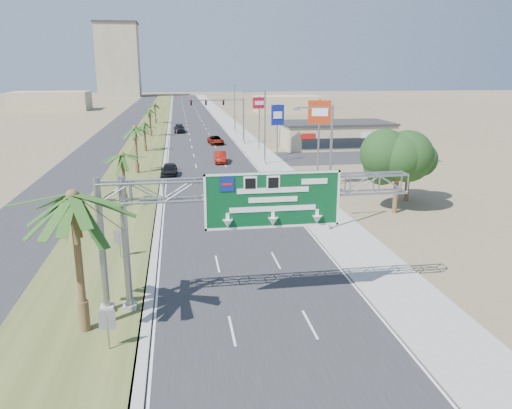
{
  "coord_description": "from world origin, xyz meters",
  "views": [
    {
      "loc": [
        -4.29,
        -15.3,
        12.54
      ],
      "look_at": [
        0.53,
        15.39,
        4.2
      ],
      "focal_mm": 35.0,
      "sensor_mm": 36.0,
      "label": 1
    }
  ],
  "objects_px": {
    "store_building": "(335,135)",
    "pole_sign_red_far": "(259,107)",
    "car_left_lane": "(169,170)",
    "pole_sign_blue": "(278,117)",
    "signal_mast": "(232,117)",
    "car_mid_lane": "(220,157)",
    "pole_sign_red_near": "(319,118)",
    "car_right_lane": "(216,140)",
    "palm_near": "(72,197)",
    "car_far": "(179,129)",
    "sign_gantry": "(242,198)"
  },
  "relations": [
    {
      "from": "car_left_lane",
      "to": "pole_sign_red_far",
      "type": "height_order",
      "value": "pole_sign_red_far"
    },
    {
      "from": "car_left_lane",
      "to": "pole_sign_blue",
      "type": "bearing_deg",
      "value": 41.82
    },
    {
      "from": "signal_mast",
      "to": "car_mid_lane",
      "type": "distance_m",
      "value": 18.56
    },
    {
      "from": "store_building",
      "to": "car_far",
      "type": "xyz_separation_m",
      "value": [
        -25.92,
        25.18,
        -1.2
      ]
    },
    {
      "from": "car_left_lane",
      "to": "pole_sign_blue",
      "type": "height_order",
      "value": "pole_sign_blue"
    },
    {
      "from": "sign_gantry",
      "to": "car_right_lane",
      "type": "distance_m",
      "value": 63.01
    },
    {
      "from": "car_left_lane",
      "to": "pole_sign_blue",
      "type": "distance_m",
      "value": 21.23
    },
    {
      "from": "palm_near",
      "to": "car_left_lane",
      "type": "distance_m",
      "value": 38.39
    },
    {
      "from": "car_left_lane",
      "to": "car_right_lane",
      "type": "distance_m",
      "value": 28.01
    },
    {
      "from": "palm_near",
      "to": "pole_sign_red_near",
      "type": "bearing_deg",
      "value": 54.93
    },
    {
      "from": "car_mid_lane",
      "to": "palm_near",
      "type": "bearing_deg",
      "value": -101.64
    },
    {
      "from": "pole_sign_blue",
      "to": "pole_sign_red_far",
      "type": "height_order",
      "value": "pole_sign_red_far"
    },
    {
      "from": "car_far",
      "to": "palm_near",
      "type": "bearing_deg",
      "value": -94.31
    },
    {
      "from": "pole_sign_red_near",
      "to": "car_left_lane",
      "type": "bearing_deg",
      "value": 149.1
    },
    {
      "from": "car_mid_lane",
      "to": "car_right_lane",
      "type": "relative_size",
      "value": 0.93
    },
    {
      "from": "sign_gantry",
      "to": "car_mid_lane",
      "type": "xyz_separation_m",
      "value": [
        2.56,
        44.32,
        -5.29
      ]
    },
    {
      "from": "pole_sign_red_near",
      "to": "car_mid_lane",
      "type": "bearing_deg",
      "value": 116.51
    },
    {
      "from": "car_right_lane",
      "to": "pole_sign_red_near",
      "type": "bearing_deg",
      "value": -82.98
    },
    {
      "from": "car_far",
      "to": "car_mid_lane",
      "type": "bearing_deg",
      "value": -82.33
    },
    {
      "from": "store_building",
      "to": "pole_sign_red_near",
      "type": "relative_size",
      "value": 1.84
    },
    {
      "from": "car_left_lane",
      "to": "pole_sign_red_far",
      "type": "relative_size",
      "value": 0.54
    },
    {
      "from": "car_left_lane",
      "to": "pole_sign_red_near",
      "type": "bearing_deg",
      "value": -27.83
    },
    {
      "from": "car_mid_lane",
      "to": "car_right_lane",
      "type": "height_order",
      "value": "car_mid_lane"
    },
    {
      "from": "car_mid_lane",
      "to": "car_far",
      "type": "bearing_deg",
      "value": 99.73
    },
    {
      "from": "car_far",
      "to": "pole_sign_blue",
      "type": "height_order",
      "value": "pole_sign_blue"
    },
    {
      "from": "car_mid_lane",
      "to": "car_left_lane",
      "type": "bearing_deg",
      "value": -128.0
    },
    {
      "from": "pole_sign_blue",
      "to": "store_building",
      "type": "bearing_deg",
      "value": 32.86
    },
    {
      "from": "car_left_lane",
      "to": "pole_sign_red_far",
      "type": "distance_m",
      "value": 25.68
    },
    {
      "from": "sign_gantry",
      "to": "pole_sign_blue",
      "type": "relative_size",
      "value": 2.13
    },
    {
      "from": "store_building",
      "to": "car_far",
      "type": "bearing_deg",
      "value": 135.83
    },
    {
      "from": "store_building",
      "to": "pole_sign_red_far",
      "type": "xyz_separation_m",
      "value": [
        -13.0,
        0.04,
        4.81
      ]
    },
    {
      "from": "car_mid_lane",
      "to": "car_far",
      "type": "relative_size",
      "value": 0.85
    },
    {
      "from": "sign_gantry",
      "to": "signal_mast",
      "type": "height_order",
      "value": "signal_mast"
    },
    {
      "from": "pole_sign_blue",
      "to": "pole_sign_red_far",
      "type": "distance_m",
      "value": 7.65
    },
    {
      "from": "pole_sign_red_near",
      "to": "signal_mast",
      "type": "bearing_deg",
      "value": 98.52
    },
    {
      "from": "store_building",
      "to": "car_far",
      "type": "relative_size",
      "value": 3.27
    },
    {
      "from": "palm_near",
      "to": "pole_sign_blue",
      "type": "relative_size",
      "value": 1.06
    },
    {
      "from": "palm_near",
      "to": "store_building",
      "type": "height_order",
      "value": "palm_near"
    },
    {
      "from": "car_left_lane",
      "to": "car_right_lane",
      "type": "height_order",
      "value": "car_left_lane"
    },
    {
      "from": "sign_gantry",
      "to": "store_building",
      "type": "relative_size",
      "value": 0.93
    },
    {
      "from": "store_building",
      "to": "car_right_lane",
      "type": "xyz_separation_m",
      "value": [
        -19.7,
        6.62,
        -1.3
      ]
    },
    {
      "from": "store_building",
      "to": "pole_sign_red_near",
      "type": "height_order",
      "value": "pole_sign_red_near"
    },
    {
      "from": "sign_gantry",
      "to": "store_building",
      "type": "height_order",
      "value": "sign_gantry"
    },
    {
      "from": "store_building",
      "to": "car_far",
      "type": "height_order",
      "value": "store_building"
    },
    {
      "from": "sign_gantry",
      "to": "car_right_lane",
      "type": "bearing_deg",
      "value": 86.93
    },
    {
      "from": "signal_mast",
      "to": "car_left_lane",
      "type": "distance_m",
      "value": 28.63
    },
    {
      "from": "palm_near",
      "to": "car_right_lane",
      "type": "height_order",
      "value": "palm_near"
    },
    {
      "from": "palm_near",
      "to": "signal_mast",
      "type": "relative_size",
      "value": 0.81
    },
    {
      "from": "sign_gantry",
      "to": "car_right_lane",
      "type": "xyz_separation_m",
      "value": [
        3.36,
        62.69,
        -5.36
      ]
    },
    {
      "from": "palm_near",
      "to": "pole_sign_red_near",
      "type": "xyz_separation_m",
      "value": [
        19.74,
        28.12,
        0.8
      ]
    }
  ]
}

